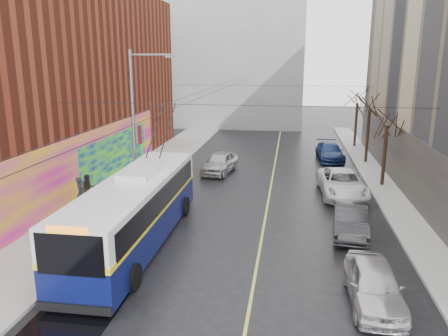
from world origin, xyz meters
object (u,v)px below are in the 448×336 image
(streetlight_pole, at_px, (136,124))
(parked_car_b, at_px, (351,220))
(tree_near, at_px, (388,114))
(parked_car_a, at_px, (374,284))
(parked_car_d, at_px, (330,152))
(following_car, at_px, (220,162))
(pedestrian_a, at_px, (81,193))
(tree_far, at_px, (358,95))
(tree_mid, at_px, (370,100))
(trolleybus, at_px, (136,210))
(parked_car_c, at_px, (342,183))
(pedestrian_b, at_px, (88,189))

(streetlight_pole, distance_m, parked_car_b, 12.96)
(tree_near, bearing_deg, parked_car_a, -101.74)
(parked_car_d, relative_size, following_car, 1.07)
(parked_car_d, xyz_separation_m, pedestrian_a, (-15.06, -15.65, 0.35))
(streetlight_pole, distance_m, parked_car_d, 18.92)
(tree_far, bearing_deg, parked_car_b, -97.95)
(tree_mid, xyz_separation_m, following_car, (-11.56, -4.94, -4.45))
(trolleybus, bearing_deg, parked_car_b, 14.67)
(parked_car_c, relative_size, following_car, 1.24)
(streetlight_pole, height_order, parked_car_c, streetlight_pole)
(tree_far, bearing_deg, tree_near, -90.00)
(parked_car_b, xyz_separation_m, following_car, (-8.36, 10.98, 0.05))
(tree_far, height_order, parked_car_d, tree_far)
(parked_car_a, bearing_deg, tree_near, 77.42)
(tree_mid, relative_size, pedestrian_b, 3.78)
(parked_car_b, xyz_separation_m, pedestrian_b, (-14.76, 2.09, 0.28))
(streetlight_pole, height_order, pedestrian_a, streetlight_pole)
(parked_car_a, height_order, following_car, following_car)
(parked_car_a, bearing_deg, tree_far, 82.95)
(tree_near, height_order, parked_car_a, tree_near)
(tree_near, relative_size, trolleybus, 0.50)
(streetlight_pole, xyz_separation_m, following_car, (3.57, 8.06, -4.05))
(streetlight_pole, xyz_separation_m, parked_car_c, (12.19, 3.48, -4.03))
(trolleybus, relative_size, pedestrian_b, 7.22)
(parked_car_a, bearing_deg, parked_car_c, 88.02)
(tree_mid, height_order, parked_car_b, tree_mid)
(parked_car_a, height_order, pedestrian_b, pedestrian_b)
(trolleybus, xyz_separation_m, parked_car_b, (10.08, 2.71, -0.92))
(parked_car_b, bearing_deg, tree_mid, 83.65)
(tree_far, bearing_deg, trolleybus, -117.40)
(tree_mid, xyz_separation_m, pedestrian_a, (-17.95, -14.83, -4.17))
(parked_car_d, bearing_deg, tree_near, -73.65)
(parked_car_c, bearing_deg, following_car, 148.57)
(following_car, bearing_deg, tree_near, -0.88)
(tree_far, height_order, pedestrian_b, tree_far)
(tree_mid, relative_size, parked_car_d, 1.32)
(parked_car_a, relative_size, parked_car_d, 0.87)
(parked_car_a, distance_m, parked_car_b, 6.47)
(streetlight_pole, relative_size, pedestrian_a, 4.81)
(pedestrian_b, bearing_deg, streetlight_pole, -26.30)
(pedestrian_a, bearing_deg, following_car, -51.76)
(parked_car_c, height_order, parked_car_d, parked_car_c)
(tree_far, bearing_deg, streetlight_pole, -127.12)
(parked_car_d, bearing_deg, streetlight_pole, -135.49)
(trolleybus, bearing_deg, pedestrian_a, 140.41)
(tree_far, relative_size, parked_car_b, 1.44)
(pedestrian_a, bearing_deg, tree_mid, -69.36)
(parked_car_a, height_order, parked_car_c, parked_car_c)
(tree_mid, height_order, pedestrian_a, tree_mid)
(tree_near, height_order, trolleybus, tree_near)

